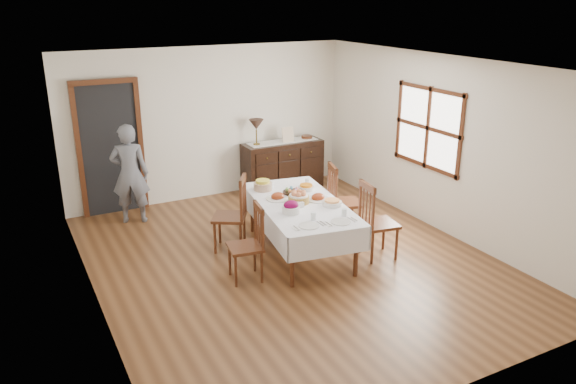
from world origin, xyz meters
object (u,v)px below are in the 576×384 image
chair_right_near (376,220)px  dining_table (300,209)px  chair_left_near (249,242)px  sideboard (283,165)px  chair_left_far (233,213)px  table_lamp (256,125)px  chair_right_far (341,199)px  person (130,171)px

chair_right_near → dining_table: bearing=61.8°
dining_table → chair_left_near: chair_left_near is taller
chair_right_near → sideboard: size_ratio=0.73×
dining_table → chair_left_far: (-0.76, 0.52, -0.11)m
chair_left_near → chair_left_far: size_ratio=0.92×
dining_table → table_lamp: table_lamp is taller
chair_left_far → chair_right_far: bearing=113.4°
person → chair_left_near: bearing=128.0°
chair_left_near → table_lamp: 3.36m
chair_left_near → person: size_ratio=0.58×
dining_table → sideboard: 2.73m
chair_right_near → chair_right_far: chair_right_near is taller
dining_table → chair_left_near: size_ratio=2.32×
dining_table → table_lamp: (0.53, 2.54, 0.59)m
chair_left_far → dining_table: bearing=86.9°
dining_table → chair_right_near: chair_right_near is taller
sideboard → person: 2.86m
chair_right_near → chair_left_far: bearing=62.9°
dining_table → chair_left_far: bearing=154.3°
dining_table → person: 2.83m
chair_left_near → chair_right_far: (1.79, 0.68, 0.05)m
dining_table → chair_right_near: size_ratio=2.11×
sideboard → person: size_ratio=0.88×
dining_table → chair_right_near: (0.82, -0.61, -0.10)m
dining_table → person: person is taller
chair_left_near → table_lamp: bearing=162.6°
chair_left_near → chair_right_near: bearing=91.6°
dining_table → chair_left_far: size_ratio=2.14×
chair_left_near → sideboard: bearing=155.1°
chair_left_far → person: (-1.01, 1.67, 0.30)m
chair_left_near → chair_left_far: (0.17, 0.91, 0.04)m
chair_right_far → chair_right_near: bearing=-166.5°
chair_left_near → chair_left_far: bearing=178.8°
person → dining_table: bearing=148.8°
chair_left_far → person: bearing=-117.5°
chair_right_far → sideboard: bearing=12.0°
chair_right_near → sideboard: 3.15m
chair_left_far → sideboard: bearing=169.4°
sideboard → table_lamp: (-0.50, 0.02, 0.79)m
chair_right_far → person: (-2.64, 1.90, 0.30)m
chair_right_far → sideboard: chair_right_far is taller
chair_right_far → table_lamp: 2.38m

